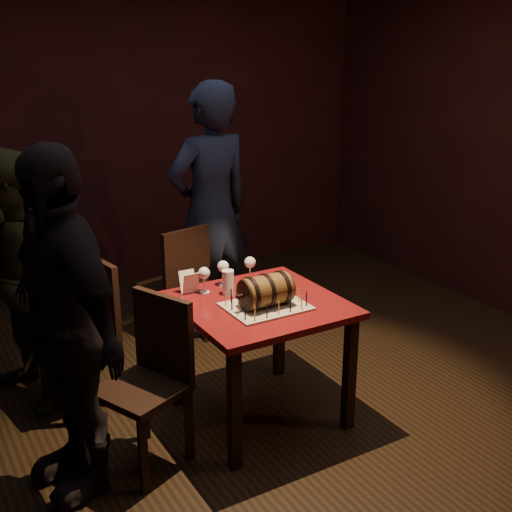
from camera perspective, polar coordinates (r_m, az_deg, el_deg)
name	(u,v)px	position (r m, az deg, el deg)	size (l,w,h in m)	color
room_shell	(262,184)	(3.73, 0.55, 6.40)	(5.04, 5.04, 2.80)	black
pub_table	(260,319)	(3.77, 0.34, -5.61)	(0.90, 0.90, 0.75)	#540E12
cake_board	(266,306)	(3.64, 0.88, -4.51)	(0.45, 0.35, 0.01)	#A9A188
barrel_cake	(266,291)	(3.61, 0.88, -3.10)	(0.34, 0.20, 0.20)	brown
birthday_candles	(266,299)	(3.63, 0.89, -3.83)	(0.40, 0.30, 0.09)	#E2D787
wine_glass_left	(204,274)	(3.83, -4.63, -1.62)	(0.07, 0.07, 0.16)	silver
wine_glass_mid	(223,268)	(3.93, -2.94, -1.03)	(0.07, 0.07, 0.16)	silver
wine_glass_right	(250,263)	(4.00, -0.54, -0.67)	(0.07, 0.07, 0.16)	silver
pint_of_ale	(228,283)	(3.81, -2.51, -2.40)	(0.07, 0.07, 0.15)	silver
menu_card	(189,283)	(3.85, -5.96, -2.37)	(0.10, 0.05, 0.13)	white
chair_back	(179,280)	(4.74, -6.86, -2.13)	(0.48, 0.48, 0.93)	black
chair_left_rear	(89,325)	(4.11, -14.62, -5.97)	(0.46, 0.46, 0.93)	black
chair_left_front	(152,372)	(3.49, -9.25, -10.12)	(0.53, 0.53, 0.93)	black
person_back	(210,212)	(4.85, -4.08, 3.91)	(0.70, 0.46, 1.93)	#1B2037
person_left_rear	(15,285)	(4.10, -20.62, -2.39)	(0.78, 0.61, 1.61)	#34381C
person_left_front	(64,325)	(3.23, -16.70, -5.92)	(1.04, 0.43, 1.77)	black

